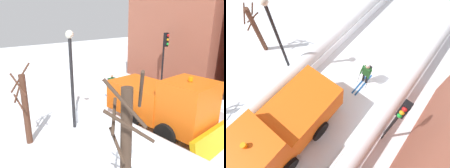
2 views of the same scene
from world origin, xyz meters
TOP-DOWN VIEW (x-y plane):
  - plow_truck at (0.42, 6.81)m, footprint 3.20×5.98m
  - skier at (-0.70, 1.57)m, footprint 0.62×1.80m
  - traffic_light_pole at (-3.35, 3.97)m, footprint 0.28×0.42m
  - street_lamp at (3.70, 3.70)m, footprint 0.40×0.40m
  - bare_tree_near at (6.08, 3.61)m, footprint 1.00×1.04m

SIDE VIEW (x-z plane):
  - skier at x=-0.70m, z-range 0.10..1.91m
  - plow_truck at x=0.42m, z-range -0.08..3.04m
  - bare_tree_near at x=6.08m, z-range -0.10..3.59m
  - street_lamp at x=3.70m, z-range 0.69..5.70m
  - traffic_light_pole at x=-3.35m, z-range 0.91..5.47m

